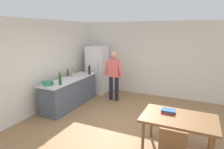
% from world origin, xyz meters
% --- Properties ---
extents(ground_plane, '(14.00, 14.00, 0.00)m').
position_xyz_m(ground_plane, '(0.00, 0.00, 0.00)').
color(ground_plane, '#936D47').
extents(wall_back, '(6.40, 0.12, 2.70)m').
position_xyz_m(wall_back, '(0.00, 3.00, 1.35)').
color(wall_back, silver).
rests_on(wall_back, ground_plane).
extents(wall_left, '(0.12, 5.60, 2.70)m').
position_xyz_m(wall_left, '(-2.60, 0.20, 1.35)').
color(wall_left, silver).
rests_on(wall_left, ground_plane).
extents(kitchen_counter, '(0.64, 2.20, 0.90)m').
position_xyz_m(kitchen_counter, '(-2.00, 0.80, 0.45)').
color(kitchen_counter, '#4C5666').
rests_on(kitchen_counter, ground_plane).
extents(refrigerator, '(0.70, 0.67, 1.80)m').
position_xyz_m(refrigerator, '(-1.90, 2.40, 0.90)').
color(refrigerator, white).
rests_on(refrigerator, ground_plane).
extents(person, '(0.70, 0.22, 1.70)m').
position_xyz_m(person, '(-0.95, 1.85, 0.98)').
color(person, '#1E1E2D').
rests_on(person, ground_plane).
extents(dining_table, '(1.40, 0.90, 0.75)m').
position_xyz_m(dining_table, '(1.40, -0.30, 0.67)').
color(dining_table, brown).
rests_on(dining_table, ground_plane).
extents(cooking_pot, '(0.40, 0.28, 0.12)m').
position_xyz_m(cooking_pot, '(-2.10, -0.05, 0.96)').
color(cooking_pot, '#2D845B').
rests_on(cooking_pot, kitchen_counter).
extents(utensil_jar, '(0.11, 0.11, 0.32)m').
position_xyz_m(utensil_jar, '(-2.09, 1.08, 0.98)').
color(utensil_jar, tan).
rests_on(utensil_jar, kitchen_counter).
extents(bottle_oil_amber, '(0.06, 0.06, 0.28)m').
position_xyz_m(bottle_oil_amber, '(-2.21, 0.58, 1.02)').
color(bottle_oil_amber, '#996619').
rests_on(bottle_oil_amber, kitchen_counter).
extents(bottle_wine_dark, '(0.08, 0.08, 0.34)m').
position_xyz_m(bottle_wine_dark, '(-1.76, 1.59, 1.05)').
color(bottle_wine_dark, black).
rests_on(bottle_wine_dark, kitchen_counter).
extents(bottle_wine_green, '(0.08, 0.08, 0.34)m').
position_xyz_m(bottle_wine_green, '(-1.81, 0.12, 1.05)').
color(bottle_wine_green, '#1E5123').
rests_on(bottle_wine_green, kitchen_counter).
extents(bottle_beer_brown, '(0.06, 0.06, 0.26)m').
position_xyz_m(bottle_beer_brown, '(-2.25, 1.03, 1.01)').
color(bottle_beer_brown, '#5B3314').
rests_on(bottle_beer_brown, kitchen_counter).
extents(bottle_vinegar_tall, '(0.06, 0.06, 0.32)m').
position_xyz_m(bottle_vinegar_tall, '(-2.01, 1.72, 1.04)').
color(bottle_vinegar_tall, gray).
rests_on(bottle_vinegar_tall, kitchen_counter).
extents(book_stack, '(0.26, 0.19, 0.07)m').
position_xyz_m(book_stack, '(1.17, -0.18, 0.78)').
color(book_stack, '#B22D28').
rests_on(book_stack, dining_table).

